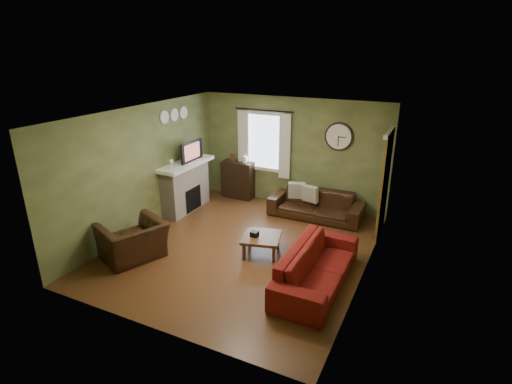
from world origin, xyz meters
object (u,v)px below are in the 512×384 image
at_px(sofa_red, 317,266).
at_px(sofa_brown, 316,205).
at_px(bookshelf, 238,180).
at_px(coffee_table, 261,245).
at_px(armchair, 133,241).

bearing_deg(sofa_red, sofa_brown, 18.03).
bearing_deg(sofa_red, bookshelf, 45.77).
xyz_separation_m(sofa_brown, sofa_red, (0.84, -2.59, 0.02)).
distance_m(sofa_red, coffee_table, 1.35).
distance_m(sofa_red, armchair, 3.36).
bearing_deg(coffee_table, sofa_brown, 79.12).
relative_size(bookshelf, armchair, 0.88).
bearing_deg(bookshelf, coffee_table, -53.63).
height_order(sofa_brown, coffee_table, sofa_brown).
bearing_deg(sofa_brown, coffee_table, -100.88).
height_order(bookshelf, armchair, bookshelf).
bearing_deg(bookshelf, armchair, -94.16).
relative_size(sofa_red, armchair, 2.06).
height_order(sofa_brown, sofa_red, sofa_red).
bearing_deg(coffee_table, sofa_red, -22.73).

